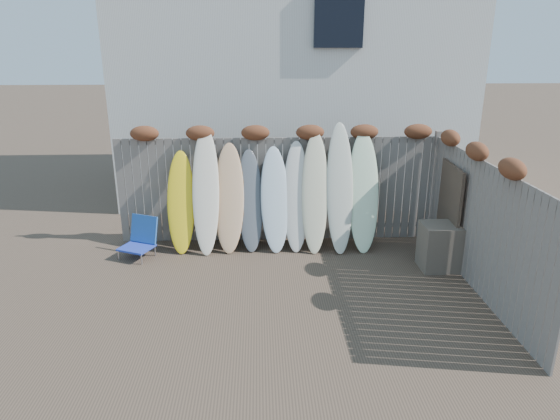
{
  "coord_description": "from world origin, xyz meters",
  "views": [
    {
      "loc": [
        -0.34,
        -6.69,
        3.67
      ],
      "look_at": [
        0.0,
        1.2,
        1.0
      ],
      "focal_mm": 32.0,
      "sensor_mm": 36.0,
      "label": 1
    }
  ],
  "objects_px": {
    "lattice_panel": "(448,213)",
    "surfboard_0": "(181,202)",
    "wooden_crate": "(441,247)",
    "beach_chair": "(140,238)"
  },
  "relations": [
    {
      "from": "wooden_crate",
      "to": "lattice_panel",
      "type": "relative_size",
      "value": 0.46
    },
    {
      "from": "beach_chair",
      "to": "lattice_panel",
      "type": "height_order",
      "value": "lattice_panel"
    },
    {
      "from": "wooden_crate",
      "to": "surfboard_0",
      "type": "distance_m",
      "value": 4.63
    },
    {
      "from": "wooden_crate",
      "to": "lattice_panel",
      "type": "height_order",
      "value": "lattice_panel"
    },
    {
      "from": "beach_chair",
      "to": "surfboard_0",
      "type": "xyz_separation_m",
      "value": [
        0.72,
        0.27,
        0.58
      ]
    },
    {
      "from": "lattice_panel",
      "to": "surfboard_0",
      "type": "distance_m",
      "value": 4.74
    },
    {
      "from": "wooden_crate",
      "to": "lattice_panel",
      "type": "distance_m",
      "value": 0.64
    },
    {
      "from": "lattice_panel",
      "to": "surfboard_0",
      "type": "bearing_deg",
      "value": 176.56
    },
    {
      "from": "wooden_crate",
      "to": "surfboard_0",
      "type": "bearing_deg",
      "value": 167.08
    },
    {
      "from": "lattice_panel",
      "to": "surfboard_0",
      "type": "xyz_separation_m",
      "value": [
        -4.7,
        0.64,
        0.05
      ]
    }
  ]
}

